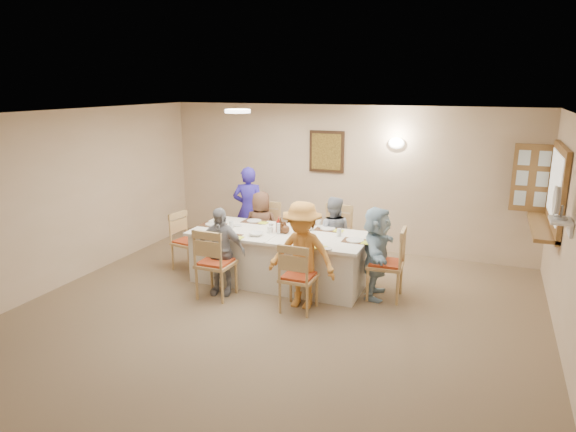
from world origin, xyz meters
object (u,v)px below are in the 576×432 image
at_px(diner_front_left, 220,251).
at_px(diner_front_right, 302,255).
at_px(chair_front_left, 216,262).
at_px(chair_back_right, 335,239).
at_px(serving_hatch, 557,189).
at_px(chair_left_end, 188,241).
at_px(caregiver, 249,210).
at_px(diner_right_end, 376,252).
at_px(chair_right_end, 385,263).
at_px(diner_back_left, 261,228).
at_px(chair_back_left, 264,232).
at_px(chair_front_right, 299,276).
at_px(condiment_ketchup, 279,224).
at_px(diner_back_right, 333,235).
at_px(dining_table, 279,257).
at_px(desk_fan, 559,207).

relative_size(diner_front_left, diner_front_right, 0.87).
relative_size(chair_front_left, diner_front_right, 0.70).
xyz_separation_m(chair_back_right, chair_front_left, (-1.20, -1.60, -0.01)).
bearing_deg(chair_front_left, chair_back_right, -126.30).
bearing_deg(diner_front_left, serving_hatch, 11.79).
relative_size(chair_left_end, caregiver, 0.61).
bearing_deg(chair_back_right, chair_front_left, -127.22).
height_order(diner_front_left, diner_right_end, diner_right_end).
bearing_deg(chair_right_end, diner_back_left, -110.34).
relative_size(chair_front_left, diner_back_left, 0.84).
height_order(serving_hatch, chair_back_left, serving_hatch).
height_order(chair_front_right, condiment_ketchup, condiment_ketchup).
xyz_separation_m(diner_back_left, diner_front_right, (1.20, -1.36, 0.11)).
bearing_deg(chair_left_end, condiment_ketchup, -78.64).
bearing_deg(caregiver, serving_hatch, 162.01).
xyz_separation_m(diner_front_left, diner_right_end, (2.02, 0.68, 0.02)).
bearing_deg(chair_front_right, chair_left_end, -19.73).
bearing_deg(serving_hatch, chair_left_end, -170.17).
height_order(diner_front_right, caregiver, caregiver).
distance_m(chair_front_right, diner_front_right, 0.27).
height_order(chair_back_right, diner_back_right, diner_back_right).
bearing_deg(chair_left_end, dining_table, -79.86).
xyz_separation_m(dining_table, chair_left_end, (-1.55, 0.00, 0.07)).
relative_size(diner_back_right, diner_front_left, 0.97).
xyz_separation_m(dining_table, caregiver, (-1.05, 1.15, 0.36)).
xyz_separation_m(dining_table, diner_right_end, (1.42, 0.00, 0.25)).
distance_m(serving_hatch, chair_front_left, 4.63).
bearing_deg(chair_front_right, dining_table, -52.45).
xyz_separation_m(chair_front_left, diner_back_left, (-0.00, 1.48, 0.10)).
bearing_deg(diner_front_left, chair_right_end, 8.79).
bearing_deg(chair_right_end, caregiver, -116.65).
relative_size(desk_fan, dining_table, 0.12).
bearing_deg(diner_right_end, chair_back_right, 39.62).
relative_size(desk_fan, chair_front_right, 0.32).
bearing_deg(diner_right_end, chair_left_end, 83.92).
xyz_separation_m(desk_fan, chair_back_left, (-4.08, 1.26, -1.07)).
height_order(serving_hatch, chair_left_end, serving_hatch).
bearing_deg(chair_back_left, diner_back_right, -7.38).
height_order(chair_front_left, diner_back_right, diner_back_right).
xyz_separation_m(serving_hatch, caregiver, (-4.64, 0.26, -0.76)).
height_order(chair_front_right, diner_front_right, diner_front_right).
xyz_separation_m(serving_hatch, desk_fan, (-0.11, -1.35, 0.05)).
xyz_separation_m(serving_hatch, diner_back_right, (-2.99, -0.21, -0.90)).
height_order(chair_right_end, diner_front_left, diner_front_left).
bearing_deg(diner_right_end, dining_table, 83.92).
xyz_separation_m(chair_front_left, condiment_ketchup, (0.58, 0.83, 0.38)).
height_order(chair_left_end, caregiver, caregiver).
height_order(chair_back_right, diner_right_end, diner_right_end).
height_order(serving_hatch, diner_right_end, serving_hatch).
bearing_deg(serving_hatch, diner_back_right, -175.98).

